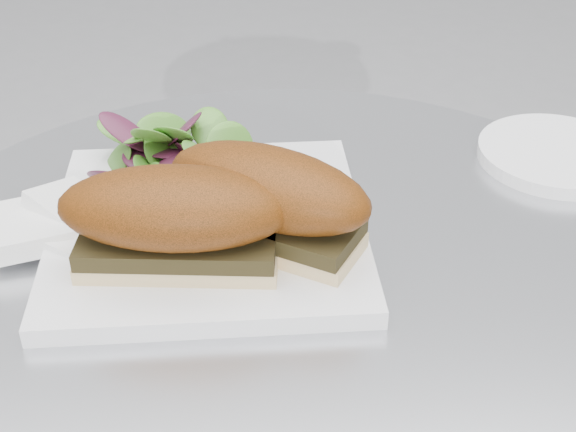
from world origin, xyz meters
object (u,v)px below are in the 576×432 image
Objects in this scene: sandwich_left at (176,218)px; sandwich_right at (268,197)px; plate at (208,227)px; saucer at (557,154)px.

sandwich_left and sandwich_right have the same top height.
plate is 0.08m from sandwich_left.
saucer is at bearing 16.55° from plate.
plate is 0.08m from sandwich_right.
plate is 1.41× the size of sandwich_left.
saucer is (0.34, 0.10, -0.00)m from plate.
sandwich_right is (0.07, 0.02, -0.00)m from sandwich_left.
sandwich_right is (0.05, -0.03, 0.05)m from plate.
sandwich_left is 0.40m from saucer.
sandwich_left is at bearing -110.07° from plate.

